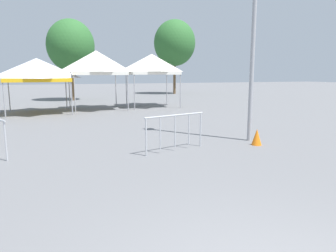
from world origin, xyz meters
The scene contains 7 objects.
canopy_tent_center centered at (-2.56, 17.23, 2.45)m, with size 3.57×3.57×3.11m.
canopy_tent_far_right centered at (0.86, 18.01, 2.91)m, with size 3.39×3.39×3.67m.
canopy_tent_behind_left centered at (4.64, 18.43, 2.87)m, with size 3.42×3.42×3.57m.
tree_behind_tents_center centered at (-0.11, 25.61, 4.55)m, with size 3.89×3.89×6.71m.
tree_behind_tents_right centered at (11.28, 30.74, 5.60)m, with size 4.57×4.57×8.13m.
crowd_barrier_near_person centered at (1.38, 6.19, 0.75)m, with size 2.04×0.60×1.08m.
traffic_cone_lot_center centered at (4.08, 5.95, 0.26)m, with size 0.32×0.32×0.52m, color orange.
Camera 1 is at (-1.98, -2.05, 2.23)m, focal length 33.19 mm.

